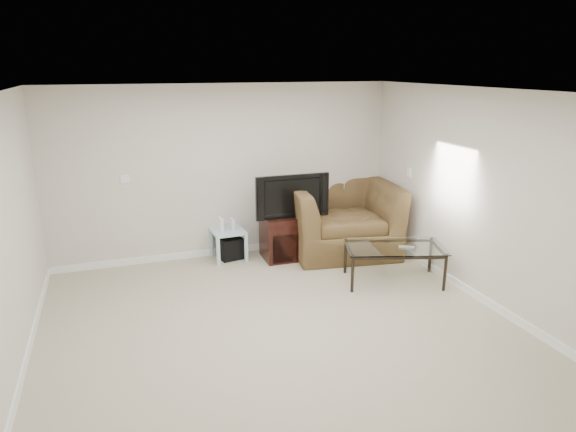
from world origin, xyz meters
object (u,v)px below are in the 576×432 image
object	(u,v)px
tv_stand	(289,236)
side_table	(228,244)
subwoofer	(230,248)
coffee_table	(393,264)
television	(290,195)
recliner	(342,207)

from	to	relation	value
tv_stand	side_table	size ratio (longest dim) A/B	1.69
subwoofer	coffee_table	size ratio (longest dim) A/B	0.26
television	recliner	world-z (taller)	recliner
side_table	coffee_table	size ratio (longest dim) A/B	0.37
subwoofer	television	bearing A→B (deg)	-18.57
side_table	recliner	world-z (taller)	recliner
recliner	television	bearing A→B (deg)	-169.84
tv_stand	recliner	bearing A→B (deg)	1.00
side_table	coffee_table	bearing A→B (deg)	-39.50
tv_stand	television	size ratio (longest dim) A/B	0.78
television	subwoofer	size ratio (longest dim) A/B	3.12
television	coffee_table	size ratio (longest dim) A/B	0.80
tv_stand	television	distance (m)	0.64
television	coffee_table	bearing A→B (deg)	-51.76
side_table	subwoofer	bearing A→B (deg)	36.87
side_table	tv_stand	bearing A→B (deg)	-14.85
tv_stand	coffee_table	world-z (taller)	tv_stand
subwoofer	coffee_table	xyz separation A→B (m)	(1.82, -1.54, 0.09)
subwoofer	recliner	bearing A→B (deg)	-8.47
side_table	recliner	bearing A→B (deg)	-7.69
subwoofer	recliner	distance (m)	1.78
side_table	subwoofer	size ratio (longest dim) A/B	1.43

